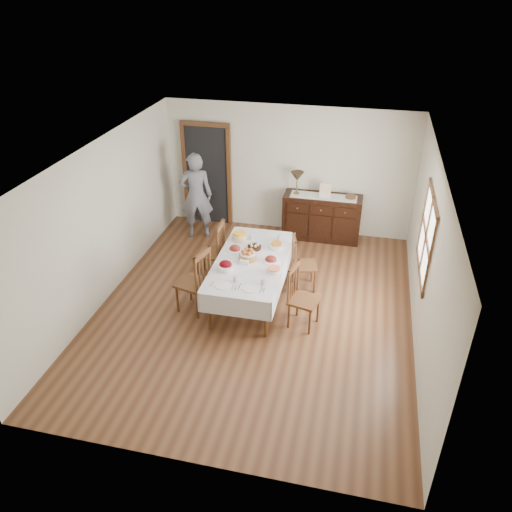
% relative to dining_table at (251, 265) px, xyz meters
% --- Properties ---
extents(ground, '(6.00, 6.00, 0.00)m').
position_rel_dining_table_xyz_m(ground, '(0.13, -0.29, -0.66)').
color(ground, brown).
extents(room_shell, '(5.02, 6.02, 2.65)m').
position_rel_dining_table_xyz_m(room_shell, '(-0.02, 0.13, 0.98)').
color(room_shell, white).
rests_on(room_shell, ground).
extents(dining_table, '(1.13, 2.20, 0.75)m').
position_rel_dining_table_xyz_m(dining_table, '(0.00, 0.00, 0.00)').
color(dining_table, silver).
rests_on(dining_table, ground).
extents(chair_left_near, '(0.57, 0.57, 1.12)m').
position_rel_dining_table_xyz_m(chair_left_near, '(-0.78, -0.51, -0.10)').
color(chair_left_near, '#502E18').
rests_on(chair_left_near, ground).
extents(chair_left_far, '(0.45, 0.45, 1.08)m').
position_rel_dining_table_xyz_m(chair_left_far, '(-0.81, 0.51, -0.12)').
color(chair_left_far, '#502E18').
rests_on(chair_left_far, ground).
extents(chair_right_near, '(0.52, 0.52, 1.03)m').
position_rel_dining_table_xyz_m(chair_right_near, '(0.90, -0.50, -0.14)').
color(chair_right_near, '#502E18').
rests_on(chair_right_near, ground).
extents(chair_right_far, '(0.51, 0.51, 0.99)m').
position_rel_dining_table_xyz_m(chair_right_far, '(0.76, 0.51, -0.16)').
color(chair_right_far, '#502E18').
rests_on(chair_right_far, ground).
extents(sideboard, '(1.55, 0.56, 0.93)m').
position_rel_dining_table_xyz_m(sideboard, '(0.89, 2.43, -0.20)').
color(sideboard, black).
rests_on(sideboard, ground).
extents(person, '(0.68, 0.55, 1.90)m').
position_rel_dining_table_xyz_m(person, '(-1.59, 1.95, 0.29)').
color(person, slate).
rests_on(person, ground).
extents(bread_basket, '(0.28, 0.28, 0.18)m').
position_rel_dining_table_xyz_m(bread_basket, '(-0.06, 0.00, 0.17)').
color(bread_basket, olive).
rests_on(bread_basket, dining_table).
extents(egg_basket, '(0.23, 0.23, 0.11)m').
position_rel_dining_table_xyz_m(egg_basket, '(-0.03, 0.37, 0.13)').
color(egg_basket, black).
rests_on(egg_basket, dining_table).
extents(ham_platter_a, '(0.29, 0.29, 0.11)m').
position_rel_dining_table_xyz_m(ham_platter_a, '(-0.33, 0.24, 0.12)').
color(ham_platter_a, white).
rests_on(ham_platter_a, dining_table).
extents(ham_platter_b, '(0.28, 0.28, 0.11)m').
position_rel_dining_table_xyz_m(ham_platter_b, '(0.32, 0.03, 0.12)').
color(ham_platter_b, white).
rests_on(ham_platter_b, dining_table).
extents(beet_bowl, '(0.27, 0.27, 0.15)m').
position_rel_dining_table_xyz_m(beet_bowl, '(-0.32, -0.37, 0.15)').
color(beet_bowl, white).
rests_on(beet_bowl, dining_table).
extents(carrot_bowl, '(0.24, 0.24, 0.10)m').
position_rel_dining_table_xyz_m(carrot_bowl, '(0.32, 0.48, 0.13)').
color(carrot_bowl, white).
rests_on(carrot_bowl, dining_table).
extents(pineapple_bowl, '(0.25, 0.25, 0.14)m').
position_rel_dining_table_xyz_m(pineapple_bowl, '(-0.35, 0.61, 0.16)').
color(pineapple_bowl, '#D4B68E').
rests_on(pineapple_bowl, dining_table).
extents(casserole_dish, '(0.22, 0.22, 0.07)m').
position_rel_dining_table_xyz_m(casserole_dish, '(0.43, -0.27, 0.12)').
color(casserole_dish, white).
rests_on(casserole_dish, dining_table).
extents(butter_dish, '(0.14, 0.09, 0.07)m').
position_rel_dining_table_xyz_m(butter_dish, '(-0.07, -0.14, 0.13)').
color(butter_dish, white).
rests_on(butter_dish, dining_table).
extents(setting_left, '(0.42, 0.31, 0.10)m').
position_rel_dining_table_xyz_m(setting_left, '(-0.19, -0.77, 0.11)').
color(setting_left, white).
rests_on(setting_left, dining_table).
extents(setting_right, '(0.42, 0.31, 0.10)m').
position_rel_dining_table_xyz_m(setting_right, '(0.23, -0.75, 0.11)').
color(setting_right, white).
rests_on(setting_right, dining_table).
extents(glass_far_a, '(0.06, 0.06, 0.11)m').
position_rel_dining_table_xyz_m(glass_far_a, '(-0.15, 0.68, 0.14)').
color(glass_far_a, silver).
rests_on(glass_far_a, dining_table).
extents(glass_far_b, '(0.07, 0.07, 0.09)m').
position_rel_dining_table_xyz_m(glass_far_b, '(0.32, 0.75, 0.14)').
color(glass_far_b, silver).
rests_on(glass_far_b, dining_table).
extents(runner, '(1.30, 0.35, 0.01)m').
position_rel_dining_table_xyz_m(runner, '(0.90, 2.39, 0.27)').
color(runner, silver).
rests_on(runner, sideboard).
extents(table_lamp, '(0.26, 0.26, 0.46)m').
position_rel_dining_table_xyz_m(table_lamp, '(0.36, 2.41, 0.62)').
color(table_lamp, olive).
rests_on(table_lamp, sideboard).
extents(picture_frame, '(0.22, 0.08, 0.28)m').
position_rel_dining_table_xyz_m(picture_frame, '(0.92, 2.36, 0.40)').
color(picture_frame, beige).
rests_on(picture_frame, sideboard).
extents(deco_bowl, '(0.20, 0.20, 0.06)m').
position_rel_dining_table_xyz_m(deco_bowl, '(1.42, 2.44, 0.29)').
color(deco_bowl, '#502E18').
rests_on(deco_bowl, sideboard).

